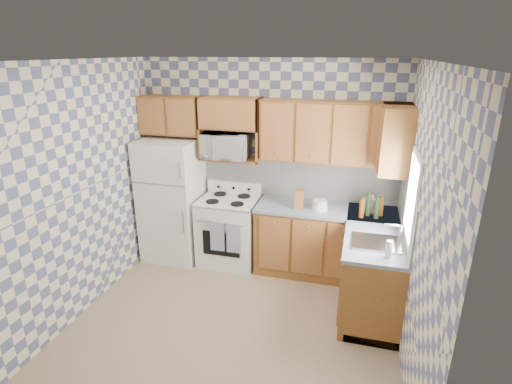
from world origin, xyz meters
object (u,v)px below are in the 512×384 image
electric_kettle (370,205)px  stove_body (229,231)px  microwave (226,145)px  refrigerator (172,200)px

electric_kettle → stove_body: bearing=-179.1°
microwave → electric_kettle: bearing=-5.5°
refrigerator → electric_kettle: refrigerator is taller
refrigerator → microwave: (0.75, 0.15, 0.78)m
refrigerator → stove_body: (0.80, 0.03, -0.39)m
stove_body → electric_kettle: 1.89m
refrigerator → microwave: 1.09m
refrigerator → stove_body: bearing=1.8°
stove_body → refrigerator: bearing=-178.2°
microwave → refrigerator: bearing=-171.2°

